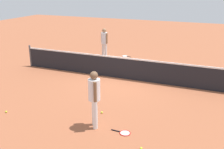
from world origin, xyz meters
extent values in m
plane|color=#9E5638|center=(0.00, 0.00, 0.00)|extent=(40.00, 40.00, 0.00)
cylinder|color=#4C4C51|center=(-5.00, 0.00, 0.54)|extent=(0.09, 0.09, 1.07)
cube|color=black|center=(0.00, 0.00, 0.46)|extent=(10.00, 0.02, 0.91)
cube|color=white|center=(0.00, 0.00, 0.94)|extent=(10.00, 0.04, 0.06)
cylinder|color=white|center=(0.63, -4.15, 0.42)|extent=(0.19, 0.19, 0.85)
cylinder|color=white|center=(0.75, -4.33, 0.42)|extent=(0.19, 0.19, 0.85)
cylinder|color=white|center=(0.69, -4.24, 1.16)|extent=(0.47, 0.47, 0.62)
cylinder|color=brown|center=(0.57, -4.06, 1.18)|extent=(0.12, 0.12, 0.58)
cylinder|color=brown|center=(0.80, -4.42, 1.18)|extent=(0.12, 0.12, 0.58)
sphere|color=brown|center=(0.69, -4.24, 1.58)|extent=(0.32, 0.32, 0.23)
cylinder|color=white|center=(-2.22, 2.75, 0.42)|extent=(0.19, 0.19, 0.85)
cylinder|color=white|center=(-2.02, 2.65, 0.42)|extent=(0.19, 0.19, 0.85)
cylinder|color=white|center=(-2.12, 2.70, 1.16)|extent=(0.45, 0.45, 0.62)
cylinder|color=#9E704C|center=(-2.31, 2.79, 1.18)|extent=(0.12, 0.12, 0.58)
cylinder|color=#9E704C|center=(-1.92, 2.61, 1.18)|extent=(0.12, 0.12, 0.58)
sphere|color=#9E704C|center=(-2.12, 2.70, 1.58)|extent=(0.31, 0.31, 0.23)
torus|color=red|center=(1.63, -4.27, 0.01)|extent=(0.33, 0.33, 0.02)
cylinder|color=silver|center=(1.63, -4.27, 0.01)|extent=(0.28, 0.28, 0.00)
cylinder|color=black|center=(1.35, -4.26, 0.02)|extent=(0.28, 0.04, 0.03)
torus|color=white|center=(-1.25, 3.65, 0.01)|extent=(0.39, 0.39, 0.02)
cylinder|color=silver|center=(-1.25, 3.65, 0.01)|extent=(0.33, 0.33, 0.00)
cylinder|color=black|center=(-0.98, 3.57, 0.02)|extent=(0.28, 0.11, 0.03)
sphere|color=#C6E033|center=(-2.37, -4.56, 0.03)|extent=(0.07, 0.07, 0.07)
sphere|color=#C6E033|center=(0.52, -3.41, 0.03)|extent=(0.07, 0.07, 0.07)
sphere|color=#C6E033|center=(2.27, -4.83, 0.03)|extent=(0.07, 0.07, 0.07)
camera|label=1|loc=(3.80, -10.43, 3.96)|focal=42.71mm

